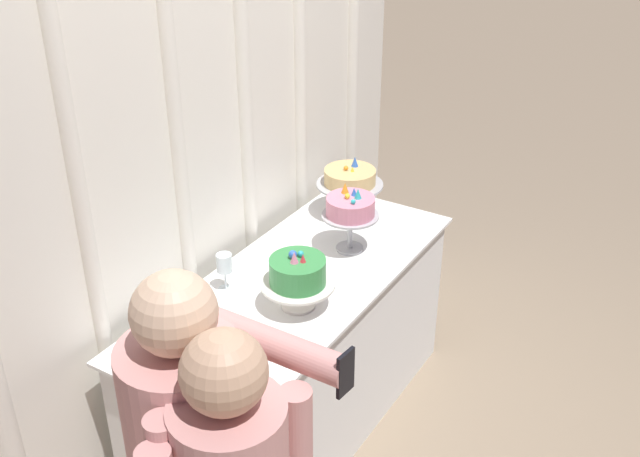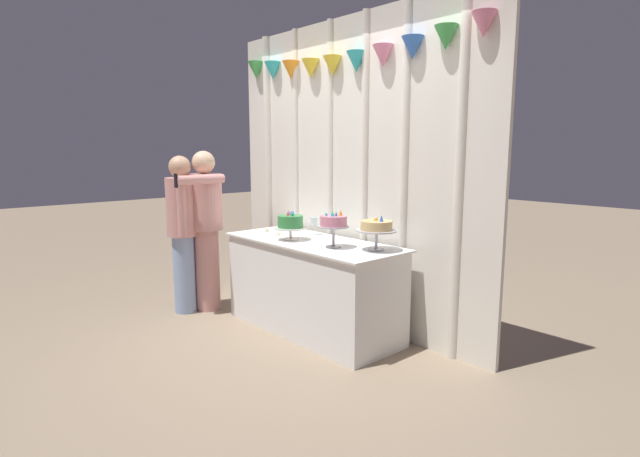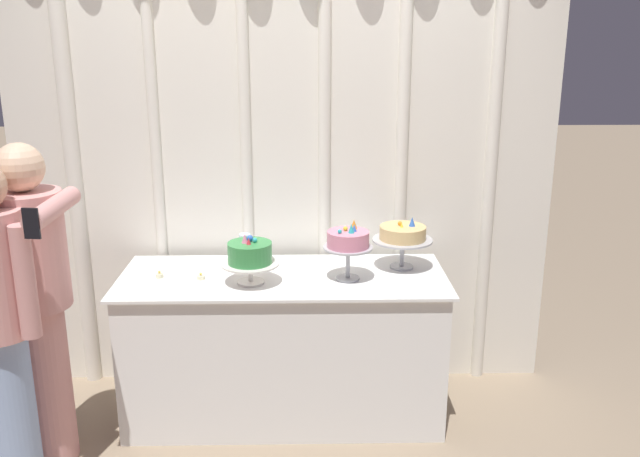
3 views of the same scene
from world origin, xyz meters
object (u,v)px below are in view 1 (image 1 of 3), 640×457
Objects in this scene: cake_display_center at (350,209)px; tealight_far_left at (204,361)px; cake_display_leftmost at (298,274)px; cake_display_rightmost at (350,179)px; cake_table at (299,355)px; tealight_near_left at (246,333)px; wine_glass at (224,264)px.

cake_display_center is 7.62× the size of tealight_far_left.
cake_display_center is at bearing 5.27° from cake_display_leftmost.
cake_display_rightmost is at bearing 5.74° from tealight_far_left.
tealight_near_left is (-0.42, -0.05, 0.41)m from cake_table.
cake_table is 0.86m from cake_display_rightmost.
cake_table is at bearing 169.33° from cake_display_center.
cake_display_leftmost is 0.30m from tealight_near_left.
wine_glass is at bearing 51.01° from tealight_near_left.
cake_display_leftmost is 0.50m from cake_display_center.
wine_glass is 3.86× the size of tealight_near_left.
cake_table is 42.44× the size of tealight_far_left.
tealight_near_left is at bearing -7.33° from tealight_far_left.
cake_display_rightmost is (0.63, 0.11, 0.58)m from cake_table.
cake_table is 0.59m from wine_glass.
cake_table is 0.58m from cake_display_leftmost.
cake_table is at bearing 34.12° from cake_display_leftmost.
cake_display_leftmost is at bearing -10.66° from tealight_far_left.
cake_display_rightmost reaches higher than wine_glass.
cake_display_leftmost is 6.88× the size of tealight_near_left.
cake_display_rightmost is 7.51× the size of tealight_near_left.
wine_glass is (-0.05, 0.32, -0.03)m from cake_display_leftmost.
cake_display_leftmost is 0.96× the size of cake_display_center.
wine_glass reaches higher than cake_table.
tealight_far_left is (-0.97, 0.04, -0.19)m from cake_display_center.
tealight_near_left is at bearing -128.99° from wine_glass.
tealight_far_left is at bearing 169.34° from cake_display_leftmost.
cake_display_rightmost is 8.00× the size of tealight_far_left.
tealight_near_left is at bearing 178.76° from cake_display_center.
tealight_near_left is (-0.26, 0.06, -0.14)m from cake_display_leftmost.
wine_glass is at bearing 173.24° from cake_display_rightmost.
tealight_far_left is 0.94× the size of tealight_near_left.
cake_table is 5.79× the size of cake_display_leftmost.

